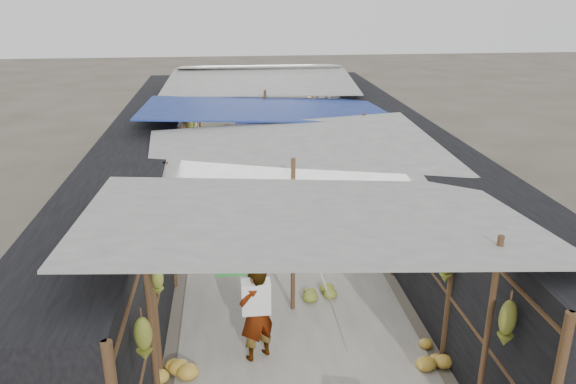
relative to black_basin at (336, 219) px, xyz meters
name	(u,v)px	position (x,y,z in m)	size (l,w,h in m)	color
aisle_slab	(274,225)	(-1.41, -0.02, -0.08)	(3.60, 16.00, 0.02)	#9E998E
stall_left	(147,181)	(-4.11, -0.02, 1.06)	(1.40, 15.00, 2.30)	black
stall_right	(395,173)	(1.29, -0.02, 1.06)	(1.40, 15.00, 2.30)	black
crate_mid	(282,210)	(-1.20, 0.46, 0.07)	(0.55, 0.44, 0.33)	olive
crate_back	(227,177)	(-2.43, 3.13, 0.04)	(0.42, 0.35, 0.27)	olive
black_basin	(336,219)	(0.00, 0.00, 0.00)	(0.62, 0.62, 0.18)	black
vendor_elderly	(256,313)	(-2.06, -4.74, 0.64)	(0.54, 0.35, 1.47)	white
shopper_blue	(230,153)	(-2.34, 3.24, 0.69)	(0.76, 0.60, 1.57)	navy
vendor_seated	(355,212)	(0.29, -0.53, 0.37)	(0.60, 0.34, 0.92)	#504945
market_canopy	(273,116)	(-1.38, 0.32, 2.32)	(5.62, 15.20, 2.77)	brown
hanging_bananas	(277,155)	(-1.33, 0.09, 1.52)	(3.95, 14.01, 0.85)	olive
floor_bananas	(267,225)	(-1.58, -0.31, 0.05)	(4.02, 10.10, 0.33)	olive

